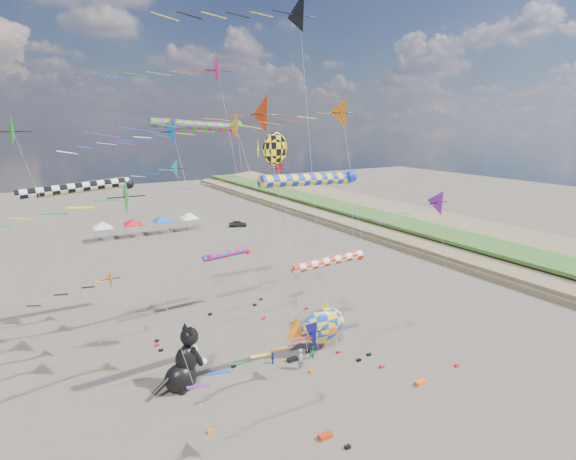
# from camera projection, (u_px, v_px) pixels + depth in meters

# --- Properties ---
(ground) EXTENTS (260.00, 260.00, 0.00)m
(ground) POSITION_uv_depth(u_px,v_px,m) (364.00, 439.00, 28.33)
(ground) COLOR brown
(ground) RESTS_ON ground
(delta_kite_0) EXTENTS (12.56, 2.66, 16.49)m
(delta_kite_0) POSITION_uv_depth(u_px,v_px,m) (280.00, 171.00, 42.78)
(delta_kite_0) COLOR red
(delta_kite_0) RESTS_ON ground
(delta_kite_1) EXTENTS (8.66, 1.68, 7.87)m
(delta_kite_1) POSITION_uv_depth(u_px,v_px,m) (104.00, 284.00, 36.57)
(delta_kite_1) COLOR orange
(delta_kite_1) RESTS_ON ground
(delta_kite_2) EXTENTS (9.44, 1.96, 16.37)m
(delta_kite_2) POSITION_uv_depth(u_px,v_px,m) (170.00, 171.00, 41.32)
(delta_kite_2) COLOR #20CAE3
(delta_kite_2) RESTS_ON ground
(delta_kite_3) EXTENTS (9.25, 1.90, 19.86)m
(delta_kite_3) POSITION_uv_depth(u_px,v_px,m) (177.00, 136.00, 30.45)
(delta_kite_3) COLOR blue
(delta_kite_3) RESTS_ON ground
(delta_kite_4) EXTENTS (13.73, 2.36, 20.33)m
(delta_kite_4) POSITION_uv_depth(u_px,v_px,m) (239.00, 130.00, 37.59)
(delta_kite_4) COLOR gold
(delta_kite_4) RESTS_ON ground
(delta_kite_5) EXTENTS (13.87, 2.91, 25.28)m
(delta_kite_5) POSITION_uv_depth(u_px,v_px,m) (221.00, 72.00, 38.12)
(delta_kite_5) COLOR #E11972
(delta_kite_5) RESTS_ON ground
(delta_kite_6) EXTENTS (13.17, 2.26, 21.30)m
(delta_kite_6) POSITION_uv_depth(u_px,v_px,m) (333.00, 116.00, 29.13)
(delta_kite_6) COLOR orange
(delta_kite_6) RESTS_ON ground
(delta_kite_7) EXTENTS (12.99, 3.09, 28.60)m
(delta_kite_7) POSITION_uv_depth(u_px,v_px,m) (295.00, 17.00, 32.29)
(delta_kite_7) COLOR black
(delta_kite_7) RESTS_ON ground
(delta_kite_8) EXTENTS (9.26, 1.87, 9.10)m
(delta_kite_8) POSITION_uv_depth(u_px,v_px,m) (300.00, 347.00, 23.94)
(delta_kite_8) COLOR #140DB6
(delta_kite_8) RESTS_ON ground
(delta_kite_9) EXTENTS (11.44, 2.11, 16.86)m
(delta_kite_9) POSITION_uv_depth(u_px,v_px,m) (104.00, 203.00, 22.73)
(delta_kite_9) COLOR #0E9227
(delta_kite_9) RESTS_ON ground
(delta_kite_10) EXTENTS (9.34, 1.94, 15.07)m
(delta_kite_10) POSITION_uv_depth(u_px,v_px,m) (435.00, 206.00, 31.45)
(delta_kite_10) COLOR purple
(delta_kite_10) RESTS_ON ground
(delta_kite_11) EXTENTS (13.87, 2.87, 21.48)m
(delta_kite_11) POSITION_uv_depth(u_px,v_px,m) (265.00, 117.00, 29.32)
(delta_kite_11) COLOR red
(delta_kite_11) RESTS_ON ground
(delta_kite_12) EXTENTS (13.00, 2.40, 20.16)m
(delta_kite_12) POSITION_uv_depth(u_px,v_px,m) (9.00, 135.00, 29.65)
(delta_kite_12) COLOR #19981A
(delta_kite_12) RESTS_ON ground
(windsock_0) EXTENTS (9.36, 0.90, 16.02)m
(windsock_0) POSITION_uv_depth(u_px,v_px,m) (313.00, 180.00, 31.47)
(windsock_0) COLOR #132EC7
(windsock_0) RESTS_ON ground
(windsock_1) EXTENTS (7.76, 0.72, 9.54)m
(windsock_1) POSITION_uv_depth(u_px,v_px,m) (332.00, 261.00, 34.23)
(windsock_1) COLOR red
(windsock_1) RESTS_ON ground
(windsock_2) EXTENTS (6.68, 0.72, 6.36)m
(windsock_2) POSITION_uv_depth(u_px,v_px,m) (229.00, 254.00, 47.18)
(windsock_2) COLOR red
(windsock_2) RESTS_ON ground
(windsock_3) EXTENTS (9.42, 0.73, 15.12)m
(windsock_3) POSITION_uv_depth(u_px,v_px,m) (81.00, 188.00, 33.23)
(windsock_3) COLOR black
(windsock_3) RESTS_ON ground
(windsock_4) EXTENTS (10.11, 0.97, 19.62)m
(windsock_4) POSITION_uv_depth(u_px,v_px,m) (201.00, 126.00, 41.77)
(windsock_4) COLOR #268E19
(windsock_4) RESTS_ON ground
(windsock_5) EXTENTS (8.32, 0.86, 14.94)m
(windsock_5) POSITION_uv_depth(u_px,v_px,m) (89.00, 188.00, 35.27)
(windsock_5) COLOR orange
(windsock_5) RESTS_ON ground
(angelfish_kite) EXTENTS (3.74, 3.02, 18.72)m
(angelfish_kite) POSITION_uv_depth(u_px,v_px,m) (273.00, 151.00, 35.40)
(angelfish_kite) COLOR yellow
(angelfish_kite) RESTS_ON ground
(cat_inflatable) EXTENTS (4.03, 2.67, 4.99)m
(cat_inflatable) POSITION_uv_depth(u_px,v_px,m) (183.00, 358.00, 33.18)
(cat_inflatable) COLOR black
(cat_inflatable) RESTS_ON ground
(fish_inflatable) EXTENTS (6.02, 2.24, 4.79)m
(fish_inflatable) POSITION_uv_depth(u_px,v_px,m) (322.00, 325.00, 38.55)
(fish_inflatable) COLOR #123DB5
(fish_inflatable) RESTS_ON ground
(person_adult) EXTENTS (0.76, 0.76, 1.78)m
(person_adult) POSITION_uv_depth(u_px,v_px,m) (301.00, 359.00, 36.14)
(person_adult) COLOR gray
(person_adult) RESTS_ON ground
(child_green) EXTENTS (0.68, 0.62, 1.13)m
(child_green) POSITION_uv_depth(u_px,v_px,m) (312.00, 353.00, 37.78)
(child_green) COLOR #187640
(child_green) RESTS_ON ground
(child_blue) EXTENTS (0.62, 0.54, 1.00)m
(child_blue) POSITION_uv_depth(u_px,v_px,m) (273.00, 358.00, 37.07)
(child_blue) COLOR #1D35A1
(child_blue) RESTS_ON ground
(kite_bag_0) EXTENTS (0.90, 0.44, 0.30)m
(kite_bag_0) POSITION_uv_depth(u_px,v_px,m) (325.00, 436.00, 28.37)
(kite_bag_0) COLOR red
(kite_bag_0) RESTS_ON ground
(kite_bag_1) EXTENTS (0.90, 0.44, 0.30)m
(kite_bag_1) POSITION_uv_depth(u_px,v_px,m) (315.00, 336.00, 41.62)
(kite_bag_1) COLOR #1248B5
(kite_bag_1) RESTS_ON ground
(kite_bag_2) EXTENTS (0.90, 0.44, 0.30)m
(kite_bag_2) POSITION_uv_depth(u_px,v_px,m) (293.00, 359.00, 37.52)
(kite_bag_2) COLOR black
(kite_bag_2) RESTS_ON ground
(kite_bag_3) EXTENTS (0.90, 0.44, 0.30)m
(kite_bag_3) POSITION_uv_depth(u_px,v_px,m) (421.00, 382.00, 34.19)
(kite_bag_3) COLOR #F45E14
(kite_bag_3) RESTS_ON ground
(tent_row) EXTENTS (19.20, 4.20, 3.80)m
(tent_row) POSITION_uv_depth(u_px,v_px,m) (148.00, 218.00, 78.47)
(tent_row) COLOR silver
(tent_row) RESTS_ON ground
(parked_car) EXTENTS (3.77, 2.59, 1.19)m
(parked_car) POSITION_uv_depth(u_px,v_px,m) (238.00, 224.00, 85.49)
(parked_car) COLOR #26262D
(parked_car) RESTS_ON ground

